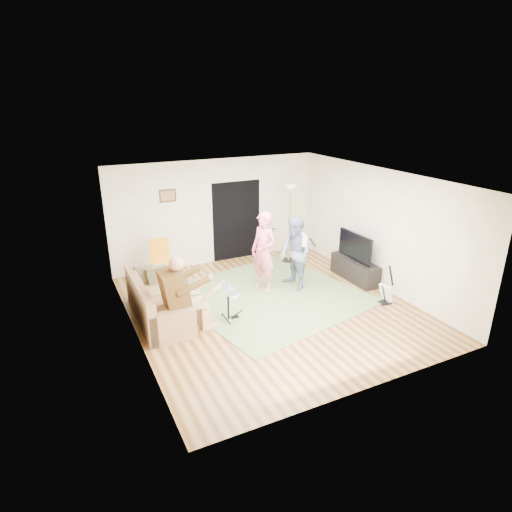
{
  "coord_description": "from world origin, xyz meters",
  "views": [
    {
      "loc": [
        -3.81,
        -7.06,
        4.16
      ],
      "look_at": [
        -0.2,
        0.3,
        1.08
      ],
      "focal_mm": 30.0,
      "sensor_mm": 36.0,
      "label": 1
    }
  ],
  "objects": [
    {
      "name": "microphone",
      "position": [
        0.48,
        0.89,
        1.34
      ],
      "size": [
        0.06,
        0.06,
        0.24
      ],
      "primitive_type": null,
      "color": "black",
      "rests_on": "singer"
    },
    {
      "name": "window_blinds",
      "position": [
        -2.74,
        0.2,
        1.55
      ],
      "size": [
        0.0,
        2.05,
        2.05
      ],
      "primitive_type": "plane",
      "rotation": [
        1.57,
        0.0,
        1.57
      ],
      "color": "brown",
      "rests_on": "walls"
    },
    {
      "name": "picture_frame",
      "position": [
        -1.25,
        2.99,
        1.9
      ],
      "size": [
        0.42,
        0.03,
        0.32
      ],
      "primitive_type": "cube",
      "color": "#3F2314",
      "rests_on": "walls"
    },
    {
      "name": "floor",
      "position": [
        0.0,
        0.0,
        0.0
      ],
      "size": [
        6.0,
        6.0,
        0.0
      ],
      "primitive_type": "plane",
      "color": "brown",
      "rests_on": "ground"
    },
    {
      "name": "ceiling",
      "position": [
        0.0,
        0.0,
        2.7
      ],
      "size": [
        6.0,
        6.0,
        0.0
      ],
      "primitive_type": "plane",
      "rotation": [
        3.14,
        0.0,
        0.0
      ],
      "color": "white",
      "rests_on": "walls"
    },
    {
      "name": "tv_cabinet",
      "position": [
        2.5,
        0.41,
        0.25
      ],
      "size": [
        0.4,
        1.4,
        0.5
      ],
      "primitive_type": "cube",
      "color": "black",
      "rests_on": "floor"
    },
    {
      "name": "sofa",
      "position": [
        -2.29,
        0.55,
        0.28
      ],
      "size": [
        0.87,
        2.1,
        0.85
      ],
      "color": "#9F764F",
      "rests_on": "floor"
    },
    {
      "name": "dining_chair",
      "position": [
        -1.77,
        2.11,
        0.39
      ],
      "size": [
        0.55,
        0.58,
        1.09
      ],
      "rotation": [
        0.0,
        0.0,
        -0.22
      ],
      "color": "#CBB484",
      "rests_on": "floor"
    },
    {
      "name": "guitar_spare",
      "position": [
        2.28,
        -0.91,
        0.25
      ],
      "size": [
        0.31,
        0.28,
        0.86
      ],
      "color": "black",
      "rests_on": "floor"
    },
    {
      "name": "guitar_held",
      "position": [
        1.14,
        0.61,
        1.15
      ],
      "size": [
        0.33,
        0.6,
        0.26
      ],
      "primitive_type": null,
      "rotation": [
        0.0,
        0.0,
        -0.37
      ],
      "color": "white",
      "rests_on": "guitarist"
    },
    {
      "name": "doorway",
      "position": [
        0.55,
        2.99,
        1.05
      ],
      "size": [
        2.1,
        0.0,
        2.1
      ],
      "primitive_type": "plane",
      "rotation": [
        1.57,
        0.0,
        0.0
      ],
      "color": "black",
      "rests_on": "walls"
    },
    {
      "name": "television",
      "position": [
        2.45,
        0.41,
        0.85
      ],
      "size": [
        0.06,
        1.13,
        0.64
      ],
      "primitive_type": "cube",
      "color": "black",
      "rests_on": "tv_cabinet"
    },
    {
      "name": "area_rug",
      "position": [
        0.25,
        0.49,
        0.01
      ],
      "size": [
        4.23,
        4.21,
        0.02
      ],
      "primitive_type": "cube",
      "rotation": [
        0.0,
        0.0,
        0.2
      ],
      "color": "#5F7949",
      "rests_on": "floor"
    },
    {
      "name": "guitarist",
      "position": [
        0.94,
        0.61,
        0.84
      ],
      "size": [
        0.68,
        0.85,
        1.68
      ],
      "primitive_type": "imported",
      "rotation": [
        0.0,
        0.0,
        -1.52
      ],
      "color": "slate",
      "rests_on": "floor"
    },
    {
      "name": "torchiere_lamp",
      "position": [
        1.69,
        2.15,
        1.4
      ],
      "size": [
        0.37,
        0.37,
        2.04
      ],
      "color": "black",
      "rests_on": "floor"
    },
    {
      "name": "drum_kit",
      "position": [
        -1.0,
        -0.1,
        0.29
      ],
      "size": [
        0.36,
        0.65,
        0.67
      ],
      "color": "black",
      "rests_on": "floor"
    },
    {
      "name": "drummer",
      "position": [
        -1.85,
        -0.1,
        0.58
      ],
      "size": [
        0.97,
        0.54,
        1.49
      ],
      "color": "brown",
      "rests_on": "sofa"
    },
    {
      "name": "singer",
      "position": [
        0.28,
        0.89,
        0.9
      ],
      "size": [
        0.63,
        0.76,
        1.8
      ],
      "primitive_type": "imported",
      "rotation": [
        0.0,
        0.0,
        -1.22
      ],
      "color": "pink",
      "rests_on": "floor"
    },
    {
      "name": "walls",
      "position": [
        0.0,
        0.0,
        1.35
      ],
      "size": [
        5.5,
        6.0,
        2.7
      ],
      "primitive_type": null,
      "color": "white",
      "rests_on": "floor"
    }
  ]
}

